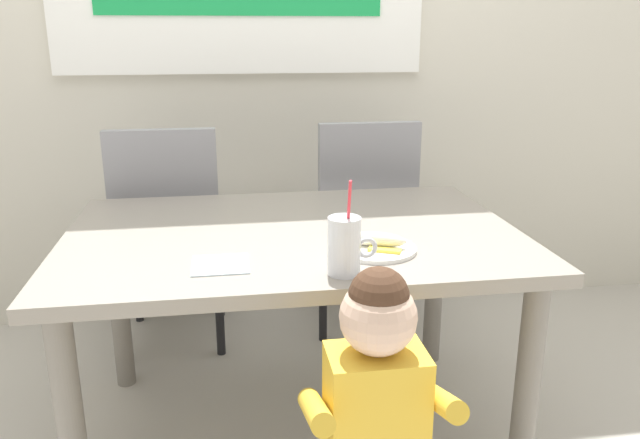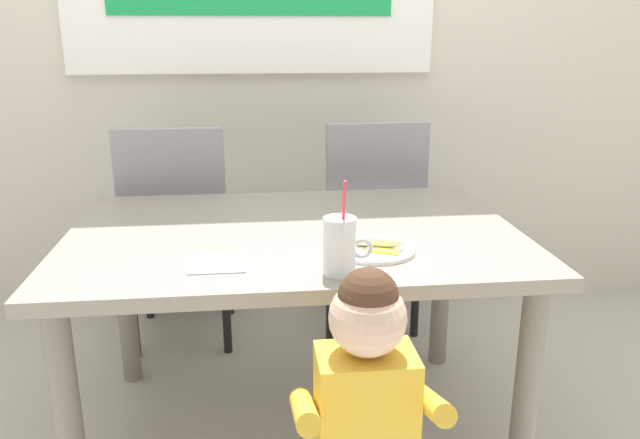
# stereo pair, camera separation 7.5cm
# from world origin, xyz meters

# --- Properties ---
(ground_plane) EXTENTS (24.00, 24.00, 0.00)m
(ground_plane) POSITION_xyz_m (0.00, 0.00, 0.00)
(ground_plane) COLOR #B7B2A8
(dining_table) EXTENTS (1.39, 0.96, 0.72)m
(dining_table) POSITION_xyz_m (0.00, 0.00, 0.63)
(dining_table) COLOR gray
(dining_table) RESTS_ON ground
(dining_chair_left) EXTENTS (0.44, 0.45, 0.96)m
(dining_chair_left) POSITION_xyz_m (-0.44, 0.68, 0.54)
(dining_chair_left) COLOR gray
(dining_chair_left) RESTS_ON ground
(dining_chair_right) EXTENTS (0.44, 0.44, 0.96)m
(dining_chair_right) POSITION_xyz_m (0.39, 0.73, 0.54)
(dining_chair_right) COLOR gray
(dining_chair_right) RESTS_ON ground
(toddler_standing) EXTENTS (0.33, 0.24, 0.84)m
(toddler_standing) POSITION_xyz_m (0.11, -0.65, 0.53)
(toddler_standing) COLOR #3F4760
(toddler_standing) RESTS_ON ground
(milk_cup) EXTENTS (0.13, 0.08, 0.25)m
(milk_cup) POSITION_xyz_m (0.09, -0.38, 0.79)
(milk_cup) COLOR silver
(milk_cup) RESTS_ON dining_table
(snack_plate) EXTENTS (0.23, 0.23, 0.01)m
(snack_plate) POSITION_xyz_m (0.21, -0.22, 0.73)
(snack_plate) COLOR white
(snack_plate) RESTS_ON dining_table
(peeled_banana) EXTENTS (0.17, 0.14, 0.07)m
(peeled_banana) POSITION_xyz_m (0.21, -0.22, 0.75)
(peeled_banana) COLOR #F4EAC6
(peeled_banana) RESTS_ON snack_plate
(paper_napkin) EXTENTS (0.15, 0.15, 0.00)m
(paper_napkin) POSITION_xyz_m (-0.22, -0.27, 0.72)
(paper_napkin) COLOR silver
(paper_napkin) RESTS_ON dining_table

